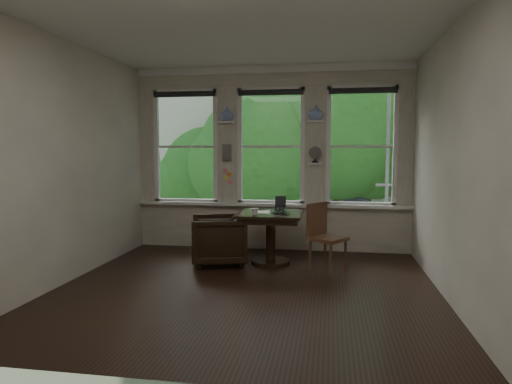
% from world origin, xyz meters
% --- Properties ---
extents(ground, '(4.50, 4.50, 0.00)m').
position_xyz_m(ground, '(0.00, 0.00, 0.00)').
color(ground, black).
rests_on(ground, ground).
extents(ceiling, '(4.50, 4.50, 0.00)m').
position_xyz_m(ceiling, '(0.00, 0.00, 3.00)').
color(ceiling, silver).
rests_on(ceiling, ground).
extents(wall_back, '(4.50, 0.00, 4.50)m').
position_xyz_m(wall_back, '(0.00, 2.25, 1.50)').
color(wall_back, beige).
rests_on(wall_back, ground).
extents(wall_front, '(4.50, 0.00, 4.50)m').
position_xyz_m(wall_front, '(0.00, -2.25, 1.50)').
color(wall_front, beige).
rests_on(wall_front, ground).
extents(wall_left, '(0.00, 4.50, 4.50)m').
position_xyz_m(wall_left, '(-2.25, 0.00, 1.50)').
color(wall_left, beige).
rests_on(wall_left, ground).
extents(wall_right, '(0.00, 4.50, 4.50)m').
position_xyz_m(wall_right, '(2.25, 0.00, 1.50)').
color(wall_right, beige).
rests_on(wall_right, ground).
extents(window_left, '(1.10, 0.12, 1.90)m').
position_xyz_m(window_left, '(-1.45, 2.25, 1.70)').
color(window_left, white).
rests_on(window_left, ground).
extents(window_center, '(1.10, 0.12, 1.90)m').
position_xyz_m(window_center, '(0.00, 2.25, 1.70)').
color(window_center, white).
rests_on(window_center, ground).
extents(window_right, '(1.10, 0.12, 1.90)m').
position_xyz_m(window_right, '(1.45, 2.25, 1.70)').
color(window_right, white).
rests_on(window_right, ground).
extents(shelf_left, '(0.26, 0.16, 0.03)m').
position_xyz_m(shelf_left, '(-0.72, 2.15, 2.10)').
color(shelf_left, white).
rests_on(shelf_left, ground).
extents(shelf_right, '(0.26, 0.16, 0.03)m').
position_xyz_m(shelf_right, '(0.72, 2.15, 2.10)').
color(shelf_right, white).
rests_on(shelf_right, ground).
extents(intercom, '(0.14, 0.06, 0.28)m').
position_xyz_m(intercom, '(-0.72, 2.18, 1.60)').
color(intercom, '#59544F').
rests_on(intercom, ground).
extents(sticky_notes, '(0.16, 0.01, 0.24)m').
position_xyz_m(sticky_notes, '(-0.72, 2.19, 1.25)').
color(sticky_notes, pink).
rests_on(sticky_notes, ground).
extents(desk_fan, '(0.20, 0.20, 0.24)m').
position_xyz_m(desk_fan, '(0.72, 2.13, 1.53)').
color(desk_fan, '#59544F').
rests_on(desk_fan, ground).
extents(vase_left, '(0.24, 0.24, 0.25)m').
position_xyz_m(vase_left, '(-0.72, 2.15, 2.24)').
color(vase_left, silver).
rests_on(vase_left, shelf_left).
extents(vase_right, '(0.24, 0.24, 0.25)m').
position_xyz_m(vase_right, '(0.72, 2.15, 2.24)').
color(vase_right, silver).
rests_on(vase_right, shelf_right).
extents(table, '(0.90, 0.90, 0.75)m').
position_xyz_m(table, '(0.13, 1.21, 0.38)').
color(table, black).
rests_on(table, ground).
extents(armchair_left, '(0.95, 0.94, 0.71)m').
position_xyz_m(armchair_left, '(-0.61, 1.08, 0.35)').
color(armchair_left, black).
rests_on(armchair_left, ground).
extents(cushion_red, '(0.45, 0.45, 0.06)m').
position_xyz_m(cushion_red, '(-0.61, 1.08, 0.45)').
color(cushion_red, maroon).
rests_on(cushion_red, armchair_left).
extents(side_chair_right, '(0.59, 0.59, 0.92)m').
position_xyz_m(side_chair_right, '(0.95, 0.94, 0.46)').
color(side_chair_right, '#462C19').
rests_on(side_chair_right, ground).
extents(laptop, '(0.37, 0.31, 0.03)m').
position_xyz_m(laptop, '(0.26, 1.05, 0.76)').
color(laptop, black).
rests_on(laptop, table).
extents(mug, '(0.12, 0.12, 0.09)m').
position_xyz_m(mug, '(-0.05, 0.96, 0.80)').
color(mug, white).
rests_on(mug, table).
extents(drinking_glass, '(0.13, 0.13, 0.10)m').
position_xyz_m(drinking_glass, '(0.29, 1.14, 0.80)').
color(drinking_glass, white).
rests_on(drinking_glass, table).
extents(tablet, '(0.16, 0.08, 0.22)m').
position_xyz_m(tablet, '(0.25, 1.41, 0.86)').
color(tablet, black).
rests_on(tablet, table).
extents(papers, '(0.27, 0.33, 0.00)m').
position_xyz_m(papers, '(0.01, 1.25, 0.75)').
color(papers, silver).
rests_on(papers, table).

